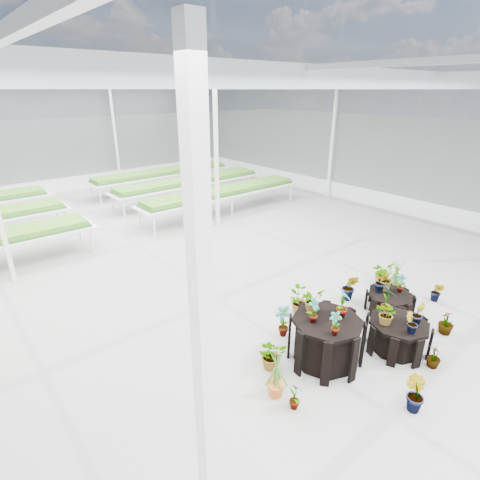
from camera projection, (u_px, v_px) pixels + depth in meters
ground_plane at (218, 306)px, 7.79m from camera, size 24.00×24.00×0.00m
greenhouse_shell at (215, 202)px, 6.95m from camera, size 18.00×24.00×4.50m
steel_frame at (215, 202)px, 6.95m from camera, size 18.00×24.00×4.50m
nursery_benches at (91, 209)px, 12.75m from camera, size 16.00×7.00×0.84m
plinth_tall at (326, 341)px, 6.09m from camera, size 1.28×1.28×0.80m
plinth_mid at (397, 335)px, 6.42m from camera, size 1.35×1.35×0.54m
plinth_low at (389, 303)px, 7.54m from camera, size 1.04×1.04×0.40m
nursery_plants at (354, 306)px, 6.88m from camera, size 4.81×3.13×1.36m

